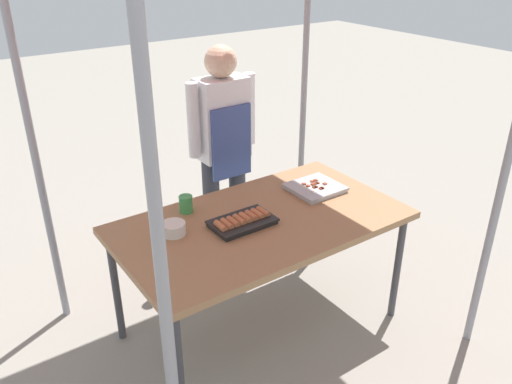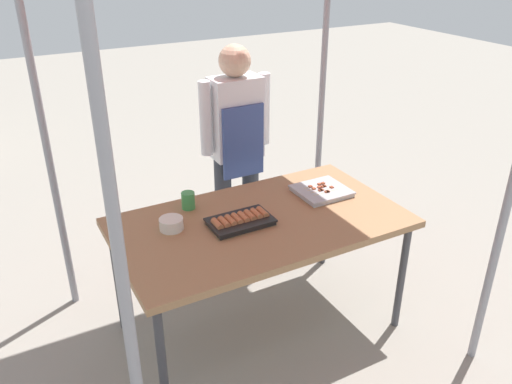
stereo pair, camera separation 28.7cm
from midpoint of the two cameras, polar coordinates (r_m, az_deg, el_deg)
The scene contains 7 objects.
ground_plane at distance 3.34m, azimuth -2.03°, elevation -14.35°, with size 18.00×18.00×0.00m, color gray.
stall_table at distance 2.93m, azimuth -2.25°, elevation -3.98°, with size 1.60×0.90×0.75m.
tray_grilled_sausages at distance 2.85m, azimuth -4.39°, elevation -3.29°, with size 0.35×0.21×0.06m.
tray_meat_skewers at distance 3.23m, azimuth 3.96°, elevation 0.39°, with size 0.31×0.29×0.04m.
condiment_bowl at distance 2.81m, azimuth -11.88°, elevation -4.00°, with size 0.13×0.13×0.06m, color silver.
drink_cup_near_edge at distance 3.01m, azimuth -10.37°, elevation -1.37°, with size 0.08×0.08×0.10m, color #3F994C.
vendor_woman at distance 3.60m, azimuth -5.88°, elevation 5.68°, with size 0.52×0.23×1.55m.
Camera 1 is at (-1.48, -2.06, 2.18)m, focal length 36.73 mm.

